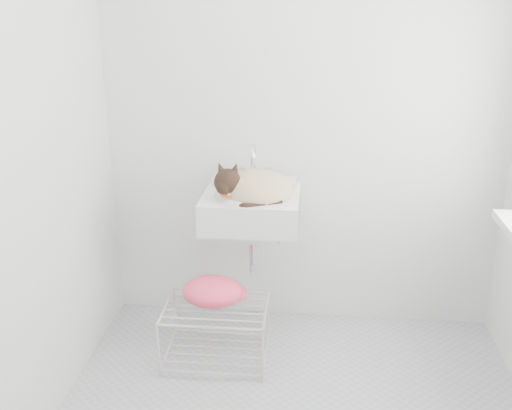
# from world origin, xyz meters

# --- Properties ---
(back_wall) EXTENTS (2.20, 0.02, 2.50)m
(back_wall) POSITION_xyz_m (0.00, 1.00, 1.25)
(back_wall) COLOR white
(back_wall) RESTS_ON ground
(left_wall) EXTENTS (0.02, 2.00, 2.50)m
(left_wall) POSITION_xyz_m (-1.10, 0.00, 1.25)
(left_wall) COLOR white
(left_wall) RESTS_ON ground
(sink) EXTENTS (0.50, 0.44, 0.20)m
(sink) POSITION_xyz_m (-0.26, 0.74, 0.85)
(sink) COLOR white
(sink) RESTS_ON back_wall
(faucet) EXTENTS (0.18, 0.13, 0.18)m
(faucet) POSITION_xyz_m (-0.26, 0.92, 0.99)
(faucet) COLOR silver
(faucet) RESTS_ON sink
(cat) EXTENTS (0.44, 0.38, 0.26)m
(cat) POSITION_xyz_m (-0.25, 0.72, 0.89)
(cat) COLOR #CFC08A
(cat) RESTS_ON sink
(wire_rack) EXTENTS (0.52, 0.37, 0.31)m
(wire_rack) POSITION_xyz_m (-0.42, 0.49, 0.15)
(wire_rack) COLOR beige
(wire_rack) RESTS_ON floor
(towel) EXTENTS (0.33, 0.23, 0.13)m
(towel) POSITION_xyz_m (-0.44, 0.53, 0.34)
(towel) COLOR #DE5E29
(towel) RESTS_ON wire_rack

